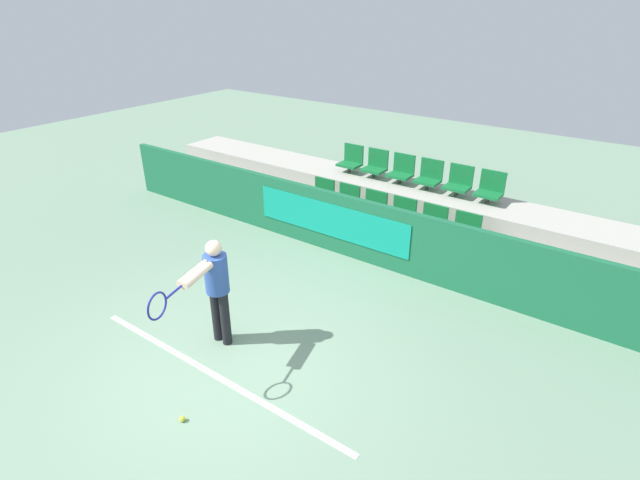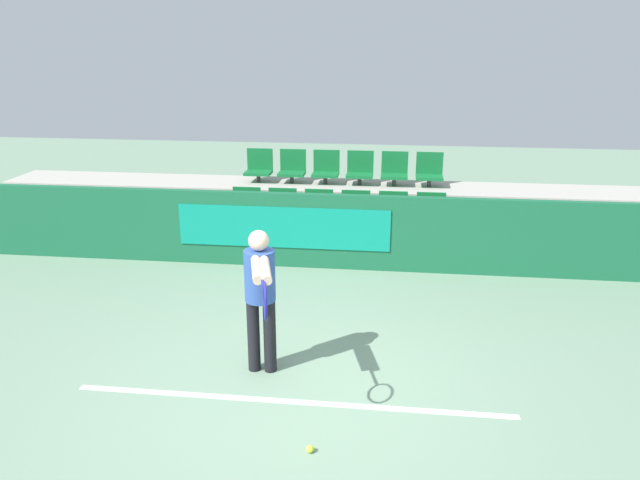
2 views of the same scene
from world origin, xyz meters
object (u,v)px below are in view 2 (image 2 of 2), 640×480
stadium_chair_0 (246,207)px  stadium_chair_6 (259,167)px  stadium_chair_10 (394,170)px  stadium_chair_11 (429,171)px  stadium_chair_5 (431,213)px  stadium_chair_8 (326,169)px  stadium_chair_4 (393,212)px  stadium_chair_2 (318,210)px  stadium_chair_7 (292,168)px  tennis_ball (310,449)px  stadium_chair_1 (282,208)px  stadium_chair_3 (355,211)px  tennis_player (260,289)px  stadium_chair_9 (360,170)px

stadium_chair_0 → stadium_chair_6: (0.00, 1.07, 0.45)m
stadium_chair_10 → stadium_chair_11: same height
stadium_chair_5 → stadium_chair_8: bearing=149.2°
stadium_chair_4 → stadium_chair_6: stadium_chair_6 is taller
stadium_chair_2 → stadium_chair_6: size_ratio=1.00×
stadium_chair_7 → stadium_chair_10: same height
stadium_chair_5 → stadium_chair_6: bearing=160.3°
stadium_chair_0 → tennis_ball: size_ratio=8.59×
stadium_chair_2 → tennis_ball: stadium_chair_2 is taller
stadium_chair_0 → stadium_chair_1: size_ratio=1.00×
stadium_chair_2 → stadium_chair_3: bearing=0.0°
stadium_chair_1 → stadium_chair_2: (0.60, 0.00, 0.00)m
tennis_player → stadium_chair_2: bearing=73.9°
stadium_chair_5 → stadium_chair_7: stadium_chair_7 is taller
stadium_chair_5 → stadium_chair_8: (-1.79, 1.07, 0.45)m
stadium_chair_9 → tennis_ball: 6.34m
stadium_chair_0 → stadium_chair_5: (2.98, 0.00, 0.00)m
stadium_chair_3 → stadium_chair_9: stadium_chair_9 is taller
stadium_chair_0 → stadium_chair_6: size_ratio=1.00×
stadium_chair_11 → stadium_chair_9: bearing=180.0°
stadium_chair_4 → tennis_player: 4.15m
stadium_chair_6 → stadium_chair_0: bearing=-90.0°
stadium_chair_4 → stadium_chair_9: size_ratio=1.00×
stadium_chair_2 → tennis_player: size_ratio=0.37×
stadium_chair_0 → tennis_player: bearing=-74.4°
stadium_chair_3 → stadium_chair_7: stadium_chair_7 is taller
stadium_chair_1 → stadium_chair_11: (2.38, 1.07, 0.45)m
stadium_chair_9 → tennis_ball: (-0.01, -6.24, -1.12)m
stadium_chair_10 → stadium_chair_11: bearing=0.0°
stadium_chair_1 → stadium_chair_6: stadium_chair_6 is taller
stadium_chair_3 → tennis_player: tennis_player is taller
stadium_chair_7 → stadium_chair_4: bearing=-30.8°
tennis_player → tennis_ball: (0.67, -1.24, -0.91)m
stadium_chair_4 → tennis_ball: stadium_chair_4 is taller
stadium_chair_8 → tennis_ball: (0.58, -6.24, -1.12)m
stadium_chair_5 → stadium_chair_6: (-2.98, 1.07, 0.45)m
stadium_chair_3 → stadium_chair_4: size_ratio=1.00×
stadium_chair_2 → tennis_ball: (0.58, -5.18, -0.67)m
stadium_chair_11 → tennis_ball: 6.46m
stadium_chair_0 → stadium_chair_7: bearing=60.8°
stadium_chair_4 → tennis_ball: bearing=-96.7°
stadium_chair_6 → stadium_chair_10: same height
stadium_chair_4 → stadium_chair_1: bearing=180.0°
stadium_chair_2 → tennis_ball: bearing=-83.6°
stadium_chair_8 → stadium_chair_10: (1.19, 0.00, 0.00)m
stadium_chair_6 → stadium_chair_10: (2.38, 0.00, 0.00)m
stadium_chair_0 → stadium_chair_7: stadium_chair_7 is taller
stadium_chair_7 → stadium_chair_10: size_ratio=1.00×
stadium_chair_6 → stadium_chair_10: 2.38m
stadium_chair_11 → stadium_chair_2: bearing=-149.2°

